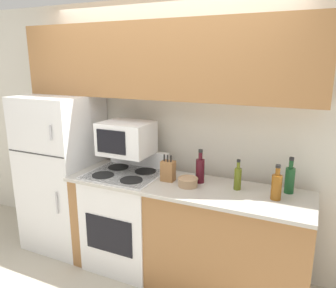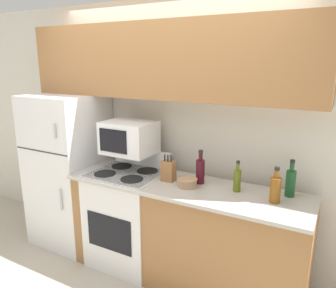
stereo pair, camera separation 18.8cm
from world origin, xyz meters
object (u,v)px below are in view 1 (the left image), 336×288
object	(u,v)px
bottle_wine_green	(290,179)
bottle_wine_red	(200,170)
bowl	(188,182)
microwave	(127,138)
bottle_olive_oil	(238,178)
stove	(126,218)
bottle_whiskey	(277,186)
refrigerator	(63,172)
knife_block	(168,171)

from	to	relation	value
bottle_wine_green	bottle_wine_red	world-z (taller)	same
bowl	microwave	bearing A→B (deg)	169.86
bottle_olive_oil	stove	bearing A→B (deg)	-175.59
microwave	bottle_whiskey	distance (m)	1.41
refrigerator	bottle_whiskey	world-z (taller)	refrigerator
stove	bottle_whiskey	bearing A→B (deg)	0.25
bottle_wine_green	bottle_whiskey	size ratio (longest dim) A/B	1.07
stove	bowl	bearing A→B (deg)	-2.22
refrigerator	knife_block	xyz separation A→B (m)	(1.26, -0.04, 0.21)
knife_block	bottle_whiskey	distance (m)	0.93
microwave	bottle_olive_oil	bearing A→B (deg)	-0.80
bowl	bottle_wine_red	size ratio (longest dim) A/B	0.59
refrigerator	bottle_whiskey	size ratio (longest dim) A/B	5.85
bowl	knife_block	bearing A→B (deg)	166.83
stove	bottle_wine_red	xyz separation A→B (m)	(0.71, 0.10, 0.57)
stove	bottle_wine_red	size ratio (longest dim) A/B	3.69
bottle_whiskey	bottle_wine_red	distance (m)	0.66
stove	bottle_wine_green	xyz separation A→B (m)	(1.45, 0.19, 0.57)
knife_block	bowl	xyz separation A→B (m)	(0.21, -0.05, -0.05)
bowl	bottle_wine_green	world-z (taller)	bottle_wine_green
bowl	bottle_wine_green	bearing A→B (deg)	14.82
bottle_wine_green	bottle_olive_oil	size ratio (longest dim) A/B	1.15
bottle_whiskey	bottle_olive_oil	size ratio (longest dim) A/B	1.08
stove	bottle_whiskey	xyz separation A→B (m)	(1.37, 0.01, 0.56)
bowl	bottle_wine_green	xyz separation A→B (m)	(0.80, 0.21, 0.08)
bottle_wine_red	bowl	bearing A→B (deg)	-116.60
stove	knife_block	size ratio (longest dim) A/B	4.58
refrigerator	microwave	bearing A→B (deg)	2.66
knife_block	bottle_olive_oil	world-z (taller)	bottle_olive_oil
bowl	stove	bearing A→B (deg)	177.78
knife_block	bottle_olive_oil	distance (m)	0.61
stove	bowl	size ratio (longest dim) A/B	6.28
bottle_wine_green	stove	bearing A→B (deg)	-172.69
microwave	bottle_whiskey	world-z (taller)	microwave
stove	refrigerator	bearing A→B (deg)	175.86
bottle_wine_green	bottle_wine_red	distance (m)	0.74
microwave	bottle_wine_red	bearing A→B (deg)	0.45
stove	knife_block	distance (m)	0.70
bottle_olive_oil	bottle_wine_red	distance (m)	0.34
knife_block	bottle_wine_green	distance (m)	1.02
refrigerator	bottle_wine_red	bearing A→B (deg)	1.59
bottle_whiskey	refrigerator	bearing A→B (deg)	178.60
refrigerator	stove	world-z (taller)	refrigerator
stove	knife_block	bearing A→B (deg)	3.11
bottle_olive_oil	microwave	bearing A→B (deg)	179.20
bowl	bottle_whiskey	size ratio (longest dim) A/B	0.63
microwave	bowl	bearing A→B (deg)	-10.14
refrigerator	knife_block	distance (m)	1.28
knife_block	bottle_olive_oil	size ratio (longest dim) A/B	0.93
stove	bottle_wine_red	bearing A→B (deg)	8.13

